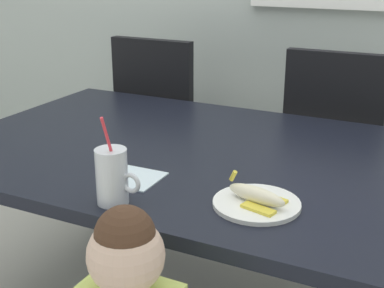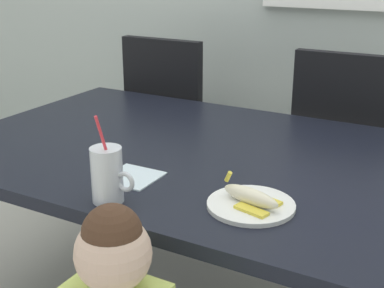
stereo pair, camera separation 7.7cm
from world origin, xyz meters
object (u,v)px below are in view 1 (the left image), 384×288
at_px(dining_chair_right, 335,141).
at_px(snack_plate, 257,204).
at_px(milk_cup, 112,179).
at_px(dining_table, 177,167).
at_px(peeled_banana, 257,196).
at_px(paper_napkin, 134,178).
at_px(dining_chair_left, 165,118).

distance_m(dining_chair_right, snack_plate, 1.12).
bearing_deg(snack_plate, dining_chair_right, 90.76).
bearing_deg(milk_cup, dining_table, 96.92).
bearing_deg(peeled_banana, dining_table, 141.60).
relative_size(dining_chair_right, paper_napkin, 6.40).
relative_size(milk_cup, peeled_banana, 1.41).
bearing_deg(dining_chair_right, dining_table, 63.97).
distance_m(milk_cup, paper_napkin, 0.18).
bearing_deg(dining_table, paper_napkin, -86.23).
relative_size(dining_chair_left, milk_cup, 3.87).
xyz_separation_m(dining_chair_left, milk_cup, (0.53, -1.22, 0.24)).
xyz_separation_m(dining_chair_right, peeled_banana, (0.02, -1.11, 0.20)).
bearing_deg(paper_napkin, snack_plate, -1.67).
height_order(dining_table, milk_cup, milk_cup).
bearing_deg(paper_napkin, peeled_banana, -2.39).
relative_size(snack_plate, paper_napkin, 1.53).
bearing_deg(paper_napkin, milk_cup, -77.24).
xyz_separation_m(dining_table, dining_chair_right, (0.39, 0.79, -0.09)).
relative_size(dining_chair_right, milk_cup, 3.87).
relative_size(dining_chair_left, paper_napkin, 6.40).
bearing_deg(milk_cup, dining_chair_right, 75.27).
distance_m(snack_plate, peeled_banana, 0.03).
xyz_separation_m(dining_table, milk_cup, (0.06, -0.46, 0.14)).
bearing_deg(dining_table, dining_chair_left, 121.86).
height_order(dining_chair_left, milk_cup, same).
bearing_deg(dining_chair_right, dining_chair_left, 2.35).
relative_size(dining_chair_left, dining_chair_right, 1.00).
distance_m(dining_chair_left, dining_chair_right, 0.86).
bearing_deg(peeled_banana, dining_chair_right, 90.86).
height_order(dining_table, dining_chair_right, dining_chair_right).
bearing_deg(snack_plate, milk_cup, -156.54).
height_order(dining_table, paper_napkin, paper_napkin).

